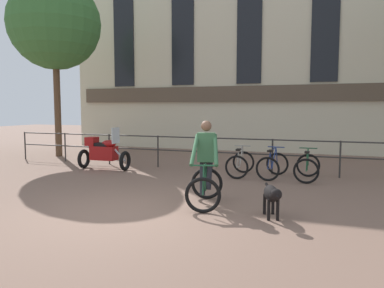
% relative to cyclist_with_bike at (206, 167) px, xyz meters
% --- Properties ---
extents(ground_plane, '(60.00, 60.00, 0.00)m').
position_rel_cyclist_with_bike_xyz_m(ground_plane, '(-1.11, -1.17, -0.76)').
color(ground_plane, '#7A5B4C').
extents(canal_railing, '(15.05, 0.05, 1.05)m').
position_rel_cyclist_with_bike_xyz_m(canal_railing, '(-1.11, 4.03, -0.05)').
color(canal_railing, '#2D2B28').
rests_on(canal_railing, ground_plane).
extents(building_facade, '(18.00, 0.72, 11.27)m').
position_rel_cyclist_with_bike_xyz_m(building_facade, '(-1.11, 9.82, 4.85)').
color(building_facade, beige).
rests_on(building_facade, ground_plane).
extents(cyclist_with_bike, '(0.94, 1.30, 1.70)m').
position_rel_cyclist_with_bike_xyz_m(cyclist_with_bike, '(0.00, 0.00, 0.00)').
color(cyclist_with_bike, black).
rests_on(cyclist_with_bike, ground_plane).
extents(dog, '(0.46, 0.98, 0.61)m').
position_rel_cyclist_with_bike_xyz_m(dog, '(1.42, -0.56, -0.34)').
color(dog, black).
rests_on(dog, ground_plane).
extents(parked_motorcycle, '(1.64, 0.67, 1.35)m').
position_rel_cyclist_with_bike_xyz_m(parked_motorcycle, '(-4.41, 2.99, -0.20)').
color(parked_motorcycle, black).
rests_on(parked_motorcycle, ground_plane).
extents(parked_bicycle_near_lamp, '(0.70, 1.14, 0.86)m').
position_rel_cyclist_with_bike_xyz_m(parked_bicycle_near_lamp, '(-0.05, 3.37, -0.41)').
color(parked_bicycle_near_lamp, black).
rests_on(parked_bicycle_near_lamp, ground_plane).
extents(parked_bicycle_mid_left, '(0.78, 1.18, 0.86)m').
position_rel_cyclist_with_bike_xyz_m(parked_bicycle_mid_left, '(0.88, 3.37, -0.41)').
color(parked_bicycle_mid_left, black).
rests_on(parked_bicycle_mid_left, ground_plane).
extents(parked_bicycle_mid_right, '(0.67, 1.11, 0.86)m').
position_rel_cyclist_with_bike_xyz_m(parked_bicycle_mid_right, '(1.80, 3.37, -0.41)').
color(parked_bicycle_mid_right, black).
rests_on(parked_bicycle_mid_right, ground_plane).
extents(tree_canalside_left, '(3.60, 3.60, 7.09)m').
position_rel_cyclist_with_bike_xyz_m(tree_canalside_left, '(-8.02, 5.23, 4.50)').
color(tree_canalside_left, brown).
rests_on(tree_canalside_left, ground_plane).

